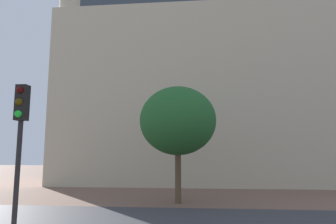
% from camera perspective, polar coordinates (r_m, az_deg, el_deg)
% --- Properties ---
extents(ground_plane, '(120.00, 120.00, 0.00)m').
position_cam_1_polar(ground_plane, '(15.07, -1.29, -18.36)').
color(ground_plane, brown).
extents(landmark_building, '(27.71, 11.82, 32.88)m').
position_cam_1_polar(landmark_building, '(31.40, 6.73, 4.90)').
color(landmark_building, beige).
rests_on(landmark_building, ground_plane).
extents(traffic_light_pole, '(0.28, 0.34, 4.45)m').
position_cam_1_polar(traffic_light_pole, '(8.31, -26.23, -4.38)').
color(traffic_light_pole, black).
rests_on(traffic_light_pole, ground_plane).
extents(tree_curb_far, '(4.41, 4.41, 6.64)m').
position_cam_1_polar(tree_curb_far, '(17.53, 1.87, -1.69)').
color(tree_curb_far, brown).
rests_on(tree_curb_far, ground_plane).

